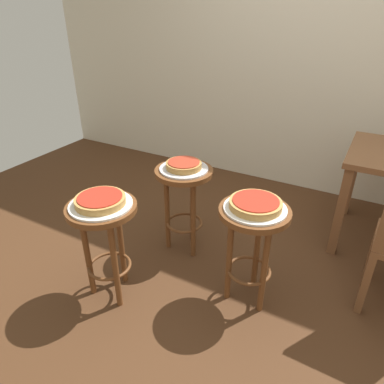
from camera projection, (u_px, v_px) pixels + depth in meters
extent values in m
plane|color=#4C2D19|center=(246.00, 286.00, 2.30)|extent=(6.00, 6.00, 0.00)
cube|color=beige|center=(333.00, 22.00, 2.86)|extent=(6.00, 0.10, 3.00)
cylinder|color=brown|center=(101.00, 208.00, 1.95)|extent=(0.40, 0.40, 0.03)
cylinder|color=brown|center=(121.00, 243.00, 2.20)|extent=(0.04, 0.04, 0.61)
cylinder|color=brown|center=(87.00, 254.00, 2.10)|extent=(0.04, 0.04, 0.61)
cylinder|color=brown|center=(115.00, 266.00, 2.01)|extent=(0.04, 0.04, 0.61)
torus|color=brown|center=(110.00, 266.00, 2.15)|extent=(0.27, 0.27, 0.02)
cylinder|color=white|center=(101.00, 205.00, 1.94)|extent=(0.35, 0.35, 0.01)
cylinder|color=tan|center=(100.00, 201.00, 1.93)|extent=(0.28, 0.28, 0.04)
cylinder|color=red|center=(100.00, 197.00, 1.92)|extent=(0.25, 0.25, 0.01)
cylinder|color=brown|center=(255.00, 212.00, 1.92)|extent=(0.40, 0.40, 0.03)
cylinder|color=brown|center=(257.00, 247.00, 2.17)|extent=(0.04, 0.04, 0.61)
cylinder|color=brown|center=(229.00, 258.00, 2.07)|extent=(0.04, 0.04, 0.61)
cylinder|color=brown|center=(264.00, 270.00, 1.98)|extent=(0.04, 0.04, 0.61)
torus|color=brown|center=(249.00, 270.00, 2.11)|extent=(0.27, 0.27, 0.02)
cylinder|color=white|center=(255.00, 208.00, 1.91)|extent=(0.35, 0.35, 0.01)
cylinder|color=tan|center=(255.00, 204.00, 1.89)|extent=(0.29, 0.29, 0.04)
cylinder|color=red|center=(256.00, 201.00, 1.88)|extent=(0.25, 0.25, 0.01)
cylinder|color=brown|center=(184.00, 172.00, 2.38)|extent=(0.40, 0.40, 0.03)
cylinder|color=brown|center=(193.00, 205.00, 2.62)|extent=(0.04, 0.04, 0.61)
cylinder|color=brown|center=(167.00, 212.00, 2.53)|extent=(0.04, 0.04, 0.61)
cylinder|color=brown|center=(193.00, 220.00, 2.43)|extent=(0.04, 0.04, 0.61)
torus|color=brown|center=(184.00, 223.00, 2.57)|extent=(0.27, 0.27, 0.02)
cylinder|color=silver|center=(184.00, 169.00, 2.36)|extent=(0.33, 0.33, 0.01)
cylinder|color=#B78442|center=(184.00, 165.00, 2.35)|extent=(0.24, 0.24, 0.04)
cylinder|color=#B23823|center=(184.00, 162.00, 2.34)|extent=(0.21, 0.21, 0.01)
cube|color=brown|center=(340.00, 212.00, 2.45)|extent=(0.06, 0.06, 0.69)
cube|color=brown|center=(352.00, 177.00, 2.94)|extent=(0.06, 0.06, 0.69)
cube|color=brown|center=(373.00, 251.00, 2.28)|extent=(0.04, 0.04, 0.42)
cube|color=brown|center=(365.00, 285.00, 2.01)|extent=(0.04, 0.04, 0.42)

